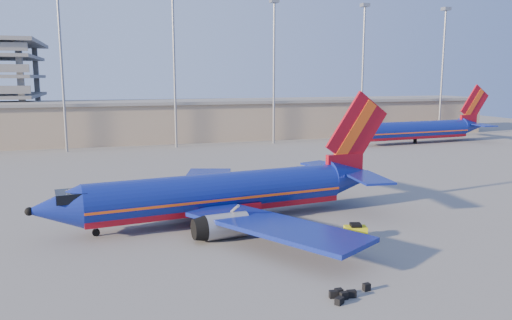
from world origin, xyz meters
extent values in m
plane|color=slate|center=(0.00, 0.00, 0.00)|extent=(220.00, 220.00, 0.00)
cube|color=#9B8A6B|center=(10.00, 58.00, 4.00)|extent=(120.00, 15.00, 8.00)
cube|color=slate|center=(10.00, 58.00, 8.20)|extent=(122.00, 16.00, 0.60)
cylinder|color=gray|center=(-25.00, 46.00, 14.00)|extent=(0.44, 0.44, 28.00)
cylinder|color=gray|center=(-5.00, 46.00, 14.00)|extent=(0.44, 0.44, 28.00)
cylinder|color=gray|center=(15.00, 46.00, 14.00)|extent=(0.44, 0.44, 28.00)
cube|color=gray|center=(15.00, 46.00, 28.30)|extent=(1.60, 1.60, 0.70)
cylinder|color=gray|center=(35.00, 46.00, 14.00)|extent=(0.44, 0.44, 28.00)
cube|color=gray|center=(35.00, 46.00, 28.30)|extent=(1.60, 1.60, 0.70)
cylinder|color=gray|center=(55.00, 46.00, 14.00)|extent=(0.44, 0.44, 28.00)
cube|color=gray|center=(55.00, 46.00, 28.30)|extent=(1.60, 1.60, 0.70)
cylinder|color=navy|center=(-8.27, -5.66, 2.75)|extent=(24.68, 6.68, 3.76)
cube|color=#A10D18|center=(-8.27, -5.66, 1.78)|extent=(24.59, 5.97, 1.32)
cube|color=#F75114|center=(-8.27, -5.66, 2.49)|extent=(24.68, 6.72, 0.22)
cone|color=navy|center=(-22.50, -7.39, 2.75)|extent=(4.69, 4.25, 3.76)
cube|color=black|center=(-21.19, -7.23, 3.71)|extent=(2.74, 2.92, 0.81)
cone|color=navy|center=(6.46, -3.87, 3.10)|extent=(5.70, 4.37, 3.76)
cube|color=#A10D18|center=(5.66, -3.97, 4.47)|extent=(4.31, 1.07, 2.24)
cube|color=#A10D18|center=(7.07, -3.79, 8.03)|extent=(7.45, 1.22, 8.11)
cube|color=#F75114|center=(6.87, -3.82, 8.03)|extent=(4.98, 1.02, 6.36)
cube|color=navy|center=(5.64, -0.49, 3.66)|extent=(5.00, 7.14, 0.22)
cube|color=navy|center=(6.48, -7.35, 3.66)|extent=(3.61, 6.75, 0.22)
cube|color=navy|center=(-7.84, 3.41, 1.83)|extent=(9.49, 16.56, 0.36)
cube|color=navy|center=(-5.68, -14.36, 1.83)|extent=(12.46, 16.13, 0.36)
cube|color=#A10D18|center=(-7.77, -5.60, 1.37)|extent=(6.53, 4.67, 1.02)
cylinder|color=gray|center=(-10.12, -0.56, 1.17)|extent=(3.89, 2.56, 2.14)
cylinder|color=gray|center=(-8.85, -11.05, 1.17)|extent=(3.89, 2.56, 2.14)
cylinder|color=gray|center=(-19.37, -7.01, 0.56)|extent=(0.27, 0.27, 1.12)
cylinder|color=black|center=(-19.37, -7.01, 0.33)|extent=(0.68, 0.33, 0.65)
cylinder|color=black|center=(-7.08, -2.85, 0.43)|extent=(0.92, 0.66, 0.85)
cylinder|color=black|center=(-6.44, -8.10, 0.43)|extent=(0.92, 0.66, 0.85)
cylinder|color=navy|center=(42.83, 37.33, 2.71)|extent=(24.31, 5.70, 3.71)
cube|color=#A10D18|center=(42.83, 37.33, 1.76)|extent=(24.25, 5.00, 1.30)
cube|color=#F75114|center=(42.83, 37.33, 2.46)|extent=(24.32, 5.74, 0.22)
cone|color=navy|center=(28.72, 36.16, 2.71)|extent=(4.51, 4.05, 3.71)
cube|color=black|center=(30.02, 36.26, 3.66)|extent=(2.62, 2.80, 0.80)
cone|color=navy|center=(57.43, 38.54, 3.06)|extent=(5.51, 4.13, 3.71)
cube|color=#A10D18|center=(56.63, 38.48, 4.42)|extent=(4.25, 0.90, 2.21)
cube|color=#A10D18|center=(58.03, 38.59, 7.93)|extent=(7.37, 0.93, 8.01)
cube|color=#F75114|center=(57.83, 38.58, 7.93)|extent=(4.92, 0.83, 6.28)
cube|color=navy|center=(56.75, 41.91, 3.61)|extent=(4.73, 7.02, 0.22)
cube|color=navy|center=(57.31, 35.11, 3.61)|extent=(3.80, 6.75, 0.22)
cylinder|color=black|center=(42.83, 37.33, 0.45)|extent=(0.76, 0.76, 0.90)
cube|color=#D3D212|center=(1.62, -14.20, 0.66)|extent=(2.04, 1.48, 0.87)
cube|color=black|center=(1.62, -14.20, 1.18)|extent=(1.09, 1.15, 0.31)
cylinder|color=black|center=(1.06, -13.56, 0.23)|extent=(0.48, 0.27, 0.45)
cylinder|color=black|center=(0.82, -14.49, 0.23)|extent=(0.48, 0.27, 0.45)
cylinder|color=black|center=(2.42, -13.91, 0.23)|extent=(0.48, 0.27, 0.45)
cylinder|color=black|center=(2.17, -14.84, 0.23)|extent=(0.48, 0.27, 0.45)
cube|color=black|center=(-5.15, -24.06, 0.23)|extent=(0.57, 0.40, 0.46)
cube|color=black|center=(-5.19, -24.97, 0.21)|extent=(0.69, 0.63, 0.42)
cube|color=black|center=(-4.64, -24.46, 0.24)|extent=(0.51, 0.35, 0.48)
cube|color=black|center=(-4.74, -23.96, 0.24)|extent=(0.47, 0.40, 0.49)
cube|color=black|center=(-4.05, -24.33, 0.23)|extent=(0.61, 0.38, 0.46)
cube|color=black|center=(-2.66, -23.72, 0.24)|extent=(0.49, 0.38, 0.48)
camera|label=1|loc=(-18.24, -50.48, 13.54)|focal=35.00mm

